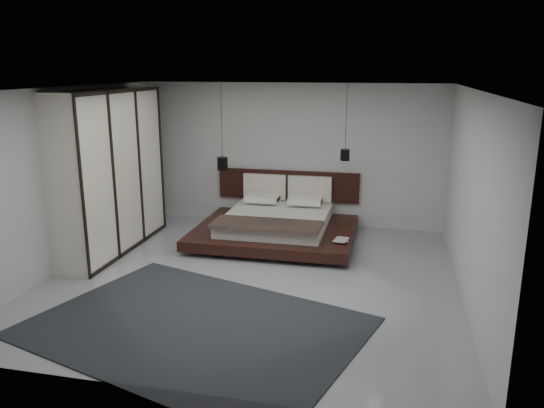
% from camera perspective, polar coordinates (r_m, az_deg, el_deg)
% --- Properties ---
extents(floor, '(6.00, 6.00, 0.00)m').
position_cam_1_polar(floor, '(8.10, -2.07, -7.89)').
color(floor, gray).
rests_on(floor, ground).
extents(ceiling, '(6.00, 6.00, 0.00)m').
position_cam_1_polar(ceiling, '(7.50, -2.27, 12.31)').
color(ceiling, white).
rests_on(ceiling, wall_back).
extents(wall_back, '(6.00, 0.00, 6.00)m').
position_cam_1_polar(wall_back, '(10.56, 2.02, 5.31)').
color(wall_back, '#B7B7B4').
rests_on(wall_back, floor).
extents(wall_front, '(6.00, 0.00, 6.00)m').
position_cam_1_polar(wall_front, '(4.96, -11.12, -5.68)').
color(wall_front, '#B7B7B4').
rests_on(wall_front, floor).
extents(wall_left, '(0.00, 6.00, 6.00)m').
position_cam_1_polar(wall_left, '(8.92, -21.16, 2.63)').
color(wall_left, '#B7B7B4').
rests_on(wall_left, floor).
extents(wall_right, '(0.00, 6.00, 6.00)m').
position_cam_1_polar(wall_right, '(7.51, 20.55, 0.59)').
color(wall_right, '#B7B7B4').
rests_on(wall_right, floor).
extents(lattice_screen, '(0.05, 0.90, 2.60)m').
position_cam_1_polar(lattice_screen, '(11.00, -13.88, 4.74)').
color(lattice_screen, black).
rests_on(lattice_screen, floor).
extents(bed, '(2.85, 2.42, 1.09)m').
position_cam_1_polar(bed, '(9.76, 0.51, -2.12)').
color(bed, black).
rests_on(bed, floor).
extents(book_lower, '(0.24, 0.29, 0.02)m').
position_cam_1_polar(book_lower, '(8.97, 6.94, -3.85)').
color(book_lower, '#99724C').
rests_on(book_lower, bed).
extents(book_upper, '(0.27, 0.33, 0.02)m').
position_cam_1_polar(book_upper, '(8.94, 6.79, -3.76)').
color(book_upper, '#99724C').
rests_on(book_upper, book_lower).
extents(pendant_left, '(0.20, 0.20, 1.63)m').
position_cam_1_polar(pendant_left, '(10.26, -5.35, 4.38)').
color(pendant_left, black).
rests_on(pendant_left, ceiling).
extents(pendant_right, '(0.17, 0.17, 1.36)m').
position_cam_1_polar(pendant_right, '(9.76, 7.85, 5.29)').
color(pendant_right, black).
rests_on(pendant_right, ceiling).
extents(wardrobe, '(0.66, 2.79, 2.74)m').
position_cam_1_polar(wardrobe, '(9.41, -17.04, 3.36)').
color(wardrobe, silver).
rests_on(wardrobe, floor).
extents(rug, '(4.54, 3.81, 0.02)m').
position_cam_1_polar(rug, '(6.72, -8.31, -12.94)').
color(rug, black).
rests_on(rug, floor).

